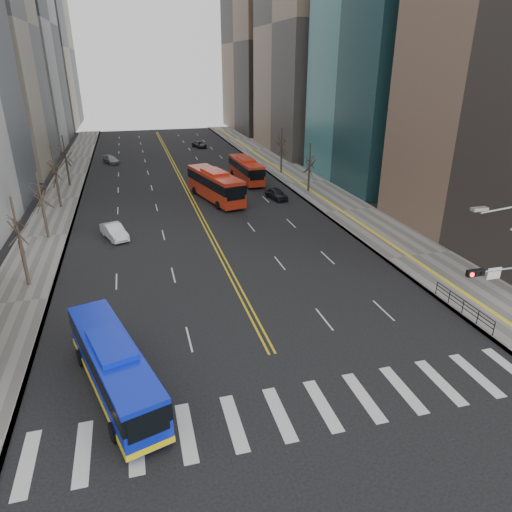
{
  "coord_description": "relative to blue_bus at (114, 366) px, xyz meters",
  "views": [
    {
      "loc": [
        -7.12,
        -17.21,
        16.45
      ],
      "look_at": [
        0.85,
        11.93,
        3.6
      ],
      "focal_mm": 32.0,
      "sensor_mm": 36.0,
      "label": 1
    }
  ],
  "objects": [
    {
      "name": "car_silver",
      "position": [
        -1.39,
        63.3,
        -1.04
      ],
      "size": [
        3.31,
        4.62,
        1.24
      ],
      "primitive_type": "imported",
      "rotation": [
        0.0,
        0.0,
        0.41
      ],
      "color": "gray",
      "rests_on": "ground"
    },
    {
      "name": "crosswalk",
      "position": [
        9.12,
        -4.0,
        -1.66
      ],
      "size": [
        26.7,
        4.0,
        0.01
      ],
      "color": "silver",
      "rests_on": "ground"
    },
    {
      "name": "ground",
      "position": [
        9.12,
        -4.0,
        -1.66
      ],
      "size": [
        220.0,
        220.0,
        0.0
      ],
      "primitive_type": "plane",
      "color": "black"
    },
    {
      "name": "red_bus_near",
      "position": [
        12.07,
        35.48,
        0.47
      ],
      "size": [
        5.52,
        12.56,
        3.85
      ],
      "color": "red",
      "rests_on": "ground"
    },
    {
      "name": "red_bus_far",
      "position": [
        18.38,
        44.31,
        0.25
      ],
      "size": [
        3.08,
        10.9,
        3.44
      ],
      "color": "red",
      "rests_on": "ground"
    },
    {
      "name": "car_dark_mid",
      "position": [
        19.81,
        33.81,
        -0.96
      ],
      "size": [
        2.4,
        4.35,
        1.4
      ],
      "primitive_type": "imported",
      "rotation": [
        0.0,
        0.0,
        0.19
      ],
      "color": "black",
      "rests_on": "ground"
    },
    {
      "name": "office_towers",
      "position": [
        9.24,
        64.51,
        22.26
      ],
      "size": [
        83.0,
        134.0,
        58.0
      ],
      "color": "gray",
      "rests_on": "ground"
    },
    {
      "name": "car_white",
      "position": [
        -0.39,
        24.29,
        -0.92
      ],
      "size": [
        3.02,
        4.78,
        1.49
      ],
      "primitive_type": "imported",
      "rotation": [
        0.0,
        0.0,
        0.35
      ],
      "color": "silver",
      "rests_on": "ground"
    },
    {
      "name": "street_trees",
      "position": [
        1.94,
        30.55,
        3.21
      ],
      "size": [
        35.2,
        47.2,
        7.6
      ],
      "color": "#2E231C",
      "rests_on": "ground"
    },
    {
      "name": "centerline",
      "position": [
        9.12,
        51.0,
        -1.66
      ],
      "size": [
        0.55,
        100.0,
        0.01
      ],
      "color": "gold",
      "rests_on": "ground"
    },
    {
      "name": "sidewalk_left",
      "position": [
        -7.38,
        41.0,
        -1.59
      ],
      "size": [
        5.0,
        130.0,
        0.15
      ],
      "primitive_type": "cube",
      "color": "slate",
      "rests_on": "ground"
    },
    {
      "name": "sidewalk_right",
      "position": [
        26.62,
        41.0,
        -1.59
      ],
      "size": [
        7.0,
        130.0,
        0.15
      ],
      "primitive_type": "cube",
      "color": "slate",
      "rests_on": "ground"
    },
    {
      "name": "blue_bus",
      "position": [
        0.0,
        0.0,
        0.0
      ],
      "size": [
        5.27,
        11.0,
        3.17
      ],
      "color": "#0D23CA",
      "rests_on": "ground"
    },
    {
      "name": "car_dark_far",
      "position": [
        16.14,
        75.34,
        -1.08
      ],
      "size": [
        2.98,
        4.59,
        1.17
      ],
      "primitive_type": "imported",
      "rotation": [
        0.0,
        0.0,
        0.26
      ],
      "color": "black",
      "rests_on": "ground"
    },
    {
      "name": "pedestrian_railing",
      "position": [
        23.42,
        2.0,
        -0.84
      ],
      "size": [
        0.06,
        6.06,
        1.02
      ],
      "color": "black",
      "rests_on": "sidewalk_right"
    }
  ]
}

